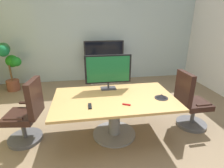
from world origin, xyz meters
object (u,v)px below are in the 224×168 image
tv_monitor (108,70)px  wall_display_unit (104,69)px  office_chair_left (27,117)px  potted_plant (9,61)px  conference_phone (161,96)px  remote_control (90,106)px  conference_table (114,107)px  office_chair_right (190,105)px

tv_monitor → wall_display_unit: size_ratio=0.64×
office_chair_left → potted_plant: (-1.06, 2.43, 0.39)m
tv_monitor → conference_phone: bearing=-34.2°
remote_control → wall_display_unit: bearing=78.9°
conference_table → wall_display_unit: (0.15, 2.74, -0.10)m
wall_display_unit → potted_plant: (-2.65, -0.24, 0.40)m
office_chair_right → tv_monitor: 1.65m
conference_table → office_chair_left: 1.44m
wall_display_unit → office_chair_right: bearing=-64.5°
conference_table → conference_phone: conference_phone is taller
office_chair_left → remote_control: 1.10m
wall_display_unit → potted_plant: bearing=-174.8°
office_chair_left → remote_control: (1.02, -0.32, 0.28)m
tv_monitor → office_chair_left: bearing=-166.2°
wall_display_unit → remote_control: size_ratio=7.71×
office_chair_left → potted_plant: size_ratio=0.82×
conference_phone → conference_table: bearing=169.9°
office_chair_left → office_chair_right: size_ratio=1.00×
wall_display_unit → conference_table: bearing=-93.1°
office_chair_right → office_chair_left: bearing=87.9°
potted_plant → office_chair_right: bearing=-32.0°
conference_table → wall_display_unit: size_ratio=1.53×
office_chair_right → remote_control: 1.89m
office_chair_right → conference_phone: bearing=103.3°
tv_monitor → conference_phone: tv_monitor is taller
office_chair_left → conference_phone: (2.20, -0.21, 0.30)m
remote_control → office_chair_left: bearing=162.2°
office_chair_right → potted_plant: 4.65m
office_chair_left → office_chair_right: bearing=96.8°
tv_monitor → remote_control: 0.84m
office_chair_right → potted_plant: bearing=56.5°
office_chair_left → potted_plant: potted_plant is taller
tv_monitor → conference_phone: size_ratio=3.82×
conference_table → office_chair_left: size_ratio=1.84×
wall_display_unit → remote_control: 3.05m
conference_table → remote_control: 0.52m
office_chair_right → tv_monitor: (-1.48, 0.37, 0.63)m
office_chair_right → remote_control: bearing=97.4°
conference_table → potted_plant: 3.55m
office_chair_right → remote_control: (-1.85, -0.29, 0.28)m
office_chair_left → tv_monitor: (1.39, 0.34, 0.63)m
wall_display_unit → conference_phone: bearing=-77.9°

